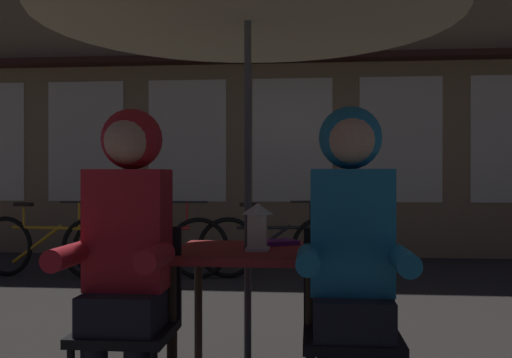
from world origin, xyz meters
TOP-DOWN VIEW (x-y plane):
  - cafe_table at (0.00, 0.00)m, footprint 0.72×0.72m
  - lantern at (0.06, -0.07)m, footprint 0.11×0.11m
  - chair_left at (-0.48, -0.37)m, footprint 0.40×0.40m
  - chair_right at (0.48, -0.37)m, footprint 0.40×0.40m
  - person_left_hooded at (-0.48, -0.43)m, footprint 0.45×0.56m
  - person_right_hooded at (0.48, -0.43)m, footprint 0.45×0.56m
  - shopfront_building at (-0.67, 5.40)m, footprint 10.00×0.93m
  - bicycle_nearest at (-2.53, 3.15)m, footprint 1.67×0.29m
  - bicycle_second at (-1.40, 3.20)m, footprint 1.68×0.22m
  - bicycle_third at (-0.07, 3.40)m, footprint 1.67×0.30m
  - book at (0.14, 0.19)m, footprint 0.24×0.22m

SIDE VIEW (x-z plane):
  - bicycle_nearest at x=-2.53m, z-range -0.07..0.77m
  - bicycle_second at x=-1.40m, z-range -0.07..0.77m
  - bicycle_third at x=-0.07m, z-range -0.07..0.77m
  - chair_left at x=-0.48m, z-range 0.05..0.92m
  - chair_right at x=0.48m, z-range 0.05..0.92m
  - cafe_table at x=0.00m, z-range 0.27..1.01m
  - book at x=0.14m, z-range 0.74..0.76m
  - person_left_hooded at x=-0.48m, z-range 0.15..1.55m
  - person_right_hooded at x=0.48m, z-range 0.15..1.55m
  - lantern at x=0.06m, z-range 0.75..0.98m
  - shopfront_building at x=-0.67m, z-range -0.01..6.19m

